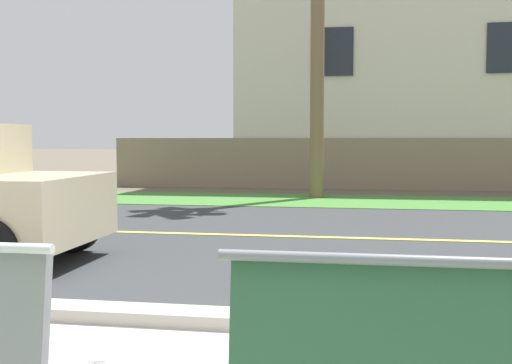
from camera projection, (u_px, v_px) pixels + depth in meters
ground_plane at (312, 223)px, 9.96m from camera, size 140.00×140.00×0.00m
curb_edge at (253, 321)px, 4.40m from camera, size 44.00×0.30×0.11m
street_asphalt at (304, 237)px, 8.49m from camera, size 52.00×8.00×0.01m
road_centre_line at (304, 237)px, 8.49m from camera, size 48.00×0.14×0.01m
far_verge_grass at (324, 201)px, 13.44m from camera, size 48.00×2.80×0.02m
garden_wall at (344, 164)px, 16.70m from camera, size 13.00×0.36×1.40m
house_across_street at (409, 64)px, 19.31m from camera, size 10.87×6.91×7.39m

